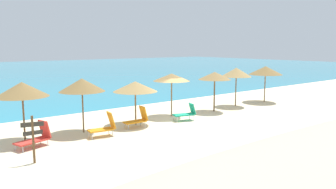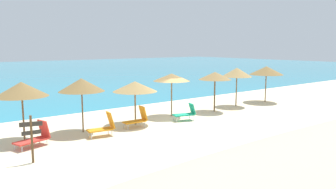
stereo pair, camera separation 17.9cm
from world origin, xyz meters
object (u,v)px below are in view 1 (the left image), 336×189
at_px(beach_umbrella_3, 172,77).
at_px(beach_umbrella_4, 215,76).
at_px(wooden_signpost, 33,135).
at_px(beach_umbrella_2, 135,87).
at_px(lounge_chair_2, 186,113).
at_px(lounge_chair_3, 138,119).
at_px(beach_umbrella_0, 22,89).
at_px(beach_umbrella_5, 236,72).
at_px(beach_umbrella_6, 266,70).
at_px(lounge_chair_1, 36,137).
at_px(beach_umbrella_1, 82,85).
at_px(lounge_chair_0, 105,126).

bearing_deg(beach_umbrella_3, beach_umbrella_4, -10.19).
distance_m(beach_umbrella_4, wooden_signpost, 13.31).
height_order(beach_umbrella_2, lounge_chair_2, beach_umbrella_2).
distance_m(beach_umbrella_2, lounge_chair_3, 1.85).
relative_size(beach_umbrella_0, lounge_chair_3, 2.10).
height_order(beach_umbrella_0, beach_umbrella_5, beach_umbrella_5).
height_order(beach_umbrella_5, lounge_chair_2, beach_umbrella_5).
relative_size(beach_umbrella_6, lounge_chair_3, 2.13).
relative_size(beach_umbrella_3, lounge_chair_1, 1.66).
bearing_deg(beach_umbrella_1, beach_umbrella_6, -0.21).
xyz_separation_m(beach_umbrella_2, lounge_chair_1, (-5.84, -0.83, -1.77)).
relative_size(beach_umbrella_1, beach_umbrella_6, 0.99).
bearing_deg(beach_umbrella_4, lounge_chair_1, -176.56).
bearing_deg(beach_umbrella_2, beach_umbrella_4, -0.88).
bearing_deg(beach_umbrella_2, lounge_chair_3, -112.48).
height_order(beach_umbrella_0, beach_umbrella_3, beach_umbrella_0).
distance_m(beach_umbrella_0, wooden_signpost, 3.63).
relative_size(beach_umbrella_4, wooden_signpost, 1.46).
distance_m(lounge_chair_3, wooden_signpost, 6.74).
bearing_deg(beach_umbrella_0, beach_umbrella_4, -2.11).
bearing_deg(wooden_signpost, lounge_chair_1, 86.12).
bearing_deg(beach_umbrella_5, lounge_chair_3, -174.19).
distance_m(beach_umbrella_1, lounge_chair_1, 3.57).
bearing_deg(beach_umbrella_5, beach_umbrella_4, -171.48).
xyz_separation_m(beach_umbrella_4, beach_umbrella_6, (6.06, 0.24, 0.08)).
distance_m(beach_umbrella_1, beach_umbrella_4, 9.48).
height_order(lounge_chair_1, lounge_chair_2, lounge_chair_1).
height_order(beach_umbrella_5, lounge_chair_3, beach_umbrella_5).
bearing_deg(beach_umbrella_1, lounge_chair_3, -16.39).
xyz_separation_m(beach_umbrella_2, wooden_signpost, (-6.57, -2.96, -1.09)).
height_order(beach_umbrella_5, wooden_signpost, beach_umbrella_5).
bearing_deg(beach_umbrella_5, beach_umbrella_1, -179.47).
xyz_separation_m(beach_umbrella_0, lounge_chair_2, (8.97, -1.41, -2.02)).
relative_size(beach_umbrella_0, lounge_chair_1, 1.72).
bearing_deg(lounge_chair_3, beach_umbrella_2, -19.80).
distance_m(lounge_chair_0, lounge_chair_2, 5.57).
distance_m(lounge_chair_1, lounge_chair_3, 5.58).
bearing_deg(lounge_chair_1, beach_umbrella_1, -86.39).
distance_m(beach_umbrella_1, lounge_chair_2, 6.53).
xyz_separation_m(lounge_chair_2, wooden_signpost, (-9.53, -1.91, 0.64)).
bearing_deg(lounge_chair_0, beach_umbrella_5, -75.98).
bearing_deg(lounge_chair_0, beach_umbrella_6, -78.23).
xyz_separation_m(beach_umbrella_0, beach_umbrella_6, (18.42, -0.22, 0.05)).
distance_m(beach_umbrella_5, beach_umbrella_6, 3.34).
bearing_deg(lounge_chair_1, wooden_signpost, 144.16).
height_order(beach_umbrella_0, lounge_chair_2, beach_umbrella_0).
xyz_separation_m(beach_umbrella_5, wooden_signpost, (-15.64, -3.27, -1.43)).
bearing_deg(lounge_chair_3, beach_umbrella_3, -68.41).
relative_size(beach_umbrella_2, lounge_chair_3, 1.87).
bearing_deg(beach_umbrella_1, lounge_chair_0, -69.79).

